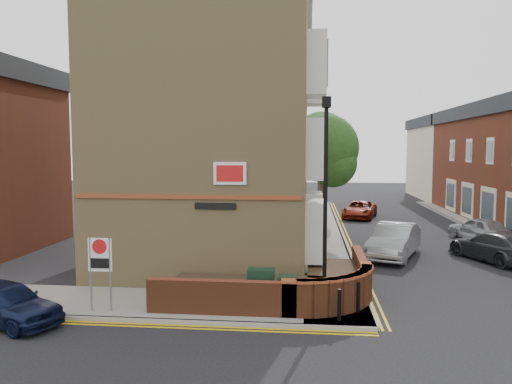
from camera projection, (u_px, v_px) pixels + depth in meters
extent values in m
plane|color=black|center=(267.00, 327.00, 13.84)|extent=(120.00, 120.00, 0.00)
cube|color=gray|center=(160.00, 304.00, 15.69)|extent=(13.00, 3.00, 0.12)
cube|color=gray|center=(323.00, 231.00, 29.48)|extent=(2.00, 32.00, 0.12)
cube|color=gray|center=(145.00, 320.00, 14.21)|extent=(13.00, 0.15, 0.12)
cube|color=gray|center=(340.00, 232.00, 29.37)|extent=(0.15, 32.00, 0.12)
cube|color=gray|center=(502.00, 244.00, 25.56)|extent=(0.15, 40.00, 0.12)
cube|color=gold|center=(142.00, 325.00, 13.96)|extent=(13.00, 0.28, 0.01)
cube|color=gold|center=(345.00, 233.00, 29.35)|extent=(0.28, 32.00, 0.01)
cube|color=tan|center=(214.00, 133.00, 21.59)|extent=(8.00, 10.00, 11.00)
cube|color=brown|center=(186.00, 197.00, 16.81)|extent=(7.80, 0.06, 0.15)
cube|color=white|center=(230.00, 173.00, 16.57)|extent=(1.10, 0.05, 0.75)
cube|color=black|center=(215.00, 206.00, 16.72)|extent=(1.40, 0.04, 0.22)
cylinder|color=black|center=(325.00, 211.00, 14.59)|extent=(0.12, 0.12, 6.00)
cylinder|color=black|center=(324.00, 298.00, 14.82)|extent=(0.20, 0.20, 0.80)
cube|color=black|center=(327.00, 102.00, 14.32)|extent=(0.25, 0.50, 0.30)
cube|color=black|center=(261.00, 288.00, 15.10)|extent=(0.80, 0.45, 1.20)
cube|color=black|center=(287.00, 294.00, 14.72)|extent=(0.55, 0.40, 1.10)
cylinder|color=black|center=(339.00, 305.00, 13.98)|extent=(0.11, 0.11, 0.90)
cylinder|color=black|center=(358.00, 297.00, 14.71)|extent=(0.11, 0.11, 0.90)
cylinder|color=slate|center=(91.00, 274.00, 14.79)|extent=(0.06, 0.06, 2.20)
cylinder|color=slate|center=(110.00, 275.00, 14.73)|extent=(0.06, 0.06, 2.20)
cube|color=white|center=(100.00, 255.00, 14.71)|extent=(0.72, 0.04, 1.00)
cylinder|color=red|center=(99.00, 247.00, 14.65)|extent=(0.44, 0.02, 0.44)
cube|color=beige|center=(444.00, 163.00, 49.66)|extent=(5.00, 12.00, 7.00)
cube|color=#25272C|center=(445.00, 123.00, 49.31)|extent=(5.40, 12.40, 1.00)
cylinder|color=#382B1E|center=(325.00, 195.00, 27.30)|extent=(0.24, 0.24, 4.55)
sphere|color=#224818|center=(325.00, 148.00, 27.07)|extent=(3.64, 3.64, 3.64)
sphere|color=#224818|center=(333.00, 163.00, 26.80)|extent=(2.60, 2.60, 2.60)
sphere|color=#224818|center=(320.00, 156.00, 27.54)|extent=(2.86, 2.86, 2.86)
cylinder|color=#382B1E|center=(321.00, 181.00, 35.20)|extent=(0.24, 0.24, 5.04)
sphere|color=#224818|center=(322.00, 140.00, 34.95)|extent=(4.03, 4.03, 4.03)
sphere|color=#224818|center=(327.00, 154.00, 34.69)|extent=(2.88, 2.88, 2.88)
sphere|color=#224818|center=(317.00, 147.00, 35.42)|extent=(3.17, 3.17, 3.17)
cylinder|color=#382B1E|center=(319.00, 177.00, 43.14)|extent=(0.24, 0.24, 4.76)
sphere|color=#224818|center=(319.00, 145.00, 42.90)|extent=(3.81, 3.81, 3.81)
sphere|color=#224818|center=(324.00, 156.00, 42.64)|extent=(2.72, 2.72, 2.72)
sphere|color=#224818|center=(316.00, 151.00, 43.37)|extent=(2.99, 2.99, 2.99)
cylinder|color=black|center=(325.00, 191.00, 38.21)|extent=(0.10, 0.10, 3.20)
imported|color=black|center=(326.00, 163.00, 38.03)|extent=(0.20, 0.16, 1.00)
imported|color=black|center=(6.00, 302.00, 14.07)|extent=(3.86, 2.67, 1.22)
imported|color=#94989B|center=(394.00, 241.00, 22.64)|extent=(3.19, 4.92, 1.53)
imported|color=maroon|center=(360.00, 210.00, 35.51)|extent=(3.06, 4.75, 1.22)
imported|color=#2B2C30|center=(494.00, 246.00, 21.88)|extent=(3.45, 4.86, 1.31)
imported|color=#96969D|center=(480.00, 229.00, 26.67)|extent=(2.79, 4.12, 1.30)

